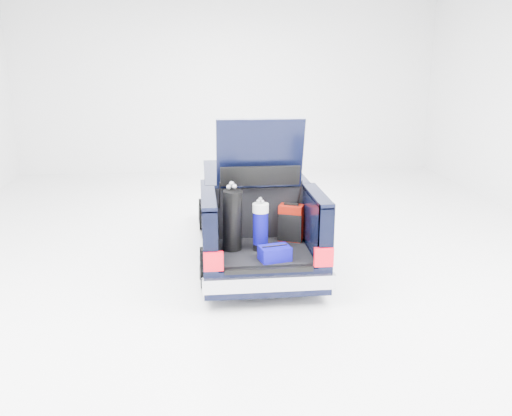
{
  "coord_description": "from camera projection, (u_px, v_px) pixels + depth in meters",
  "views": [
    {
      "loc": [
        -0.89,
        -8.83,
        3.34
      ],
      "look_at": [
        0.0,
        -0.5,
        0.96
      ],
      "focal_mm": 38.0,
      "sensor_mm": 36.0,
      "label": 1
    }
  ],
  "objects": [
    {
      "name": "car",
      "position": [
        252.0,
        215.0,
        9.37
      ],
      "size": [
        1.87,
        4.65,
        2.47
      ],
      "color": "black",
      "rests_on": "ground"
    },
    {
      "name": "ground",
      "position": [
        253.0,
        253.0,
        9.45
      ],
      "size": [
        14.0,
        14.0,
        0.0
      ],
      "primitive_type": "plane",
      "color": "white",
      "rests_on": "ground"
    },
    {
      "name": "blue_duffel",
      "position": [
        275.0,
        253.0,
        7.47
      ],
      "size": [
        0.47,
        0.36,
        0.22
      ],
      "rotation": [
        0.0,
        0.0,
        0.22
      ],
      "color": "#090575",
      "rests_on": "car"
    },
    {
      "name": "blue_golf_bag",
      "position": [
        261.0,
        226.0,
        7.81
      ],
      "size": [
        0.27,
        0.27,
        0.78
      ],
      "rotation": [
        0.0,
        0.0,
        0.19
      ],
      "color": "black",
      "rests_on": "car"
    },
    {
      "name": "red_suitcase",
      "position": [
        291.0,
        223.0,
        8.22
      ],
      "size": [
        0.41,
        0.36,
        0.59
      ],
      "rotation": [
        0.0,
        0.0,
        -0.4
      ],
      "color": "#6E0C03",
      "rests_on": "car"
    },
    {
      "name": "black_golf_bag",
      "position": [
        232.0,
        220.0,
        7.77
      ],
      "size": [
        0.38,
        0.41,
        1.0
      ],
      "rotation": [
        0.0,
        0.0,
        0.38
      ],
      "color": "black",
      "rests_on": "car"
    }
  ]
}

